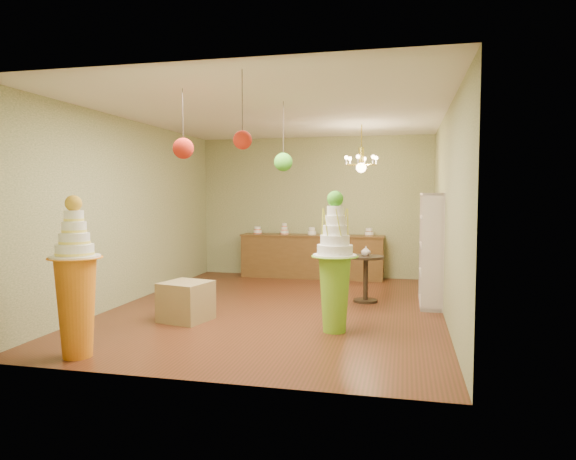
% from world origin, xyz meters
% --- Properties ---
extents(floor, '(6.50, 6.50, 0.00)m').
position_xyz_m(floor, '(0.00, 0.00, 0.00)').
color(floor, '#4F2615').
rests_on(floor, ground).
extents(ceiling, '(6.50, 6.50, 0.00)m').
position_xyz_m(ceiling, '(0.00, 0.00, 3.00)').
color(ceiling, silver).
rests_on(ceiling, ground).
extents(wall_back, '(5.00, 0.04, 3.00)m').
position_xyz_m(wall_back, '(0.00, 3.25, 1.50)').
color(wall_back, '#949A6A').
rests_on(wall_back, ground).
extents(wall_front, '(5.00, 0.04, 3.00)m').
position_xyz_m(wall_front, '(0.00, -3.25, 1.50)').
color(wall_front, '#949A6A').
rests_on(wall_front, ground).
extents(wall_left, '(0.04, 6.50, 3.00)m').
position_xyz_m(wall_left, '(-2.50, 0.00, 1.50)').
color(wall_left, '#949A6A').
rests_on(wall_left, ground).
extents(wall_right, '(0.04, 6.50, 3.00)m').
position_xyz_m(wall_right, '(2.50, 0.00, 1.50)').
color(wall_right, '#949A6A').
rests_on(wall_right, ground).
extents(pedestal_green, '(0.70, 0.70, 1.82)m').
position_xyz_m(pedestal_green, '(1.05, -1.20, 0.75)').
color(pedestal_green, '#75B527').
rests_on(pedestal_green, floor).
extents(pedestal_orange, '(0.68, 0.68, 1.77)m').
position_xyz_m(pedestal_orange, '(-1.56, -2.85, 0.71)').
color(pedestal_orange, orange).
rests_on(pedestal_orange, floor).
extents(burlap_riser, '(0.73, 0.73, 0.55)m').
position_xyz_m(burlap_riser, '(-1.07, -1.08, 0.27)').
color(burlap_riser, olive).
rests_on(burlap_riser, floor).
extents(sideboard, '(3.04, 0.54, 1.16)m').
position_xyz_m(sideboard, '(0.00, 2.97, 0.48)').
color(sideboard, brown).
rests_on(sideboard, floor).
extents(shelving_unit, '(0.33, 1.20, 1.80)m').
position_xyz_m(shelving_unit, '(2.34, 0.80, 0.90)').
color(shelving_unit, beige).
rests_on(shelving_unit, floor).
extents(round_table, '(0.78, 0.78, 0.77)m').
position_xyz_m(round_table, '(1.30, 0.75, 0.49)').
color(round_table, black).
rests_on(round_table, floor).
extents(vase, '(0.17, 0.17, 0.16)m').
position_xyz_m(vase, '(1.30, 0.75, 0.85)').
color(vase, beige).
rests_on(vase, round_table).
extents(pom_red_left, '(0.24, 0.24, 0.81)m').
position_xyz_m(pom_red_left, '(-0.61, -2.12, 2.31)').
color(pom_red_left, '#3E332C').
rests_on(pom_red_left, ceiling).
extents(pom_green_mid, '(0.25, 0.25, 0.92)m').
position_xyz_m(pom_green_mid, '(0.33, -1.06, 2.21)').
color(pom_green_mid, '#3E332C').
rests_on(pom_green_mid, ceiling).
extents(pom_red_right, '(0.19, 0.19, 0.78)m').
position_xyz_m(pom_red_right, '(0.34, -2.84, 2.32)').
color(pom_red_right, '#3E332C').
rests_on(pom_red_right, ceiling).
extents(chandelier, '(0.82, 0.82, 0.85)m').
position_xyz_m(chandelier, '(1.16, 1.42, 2.30)').
color(chandelier, '#DCC84D').
rests_on(chandelier, ceiling).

